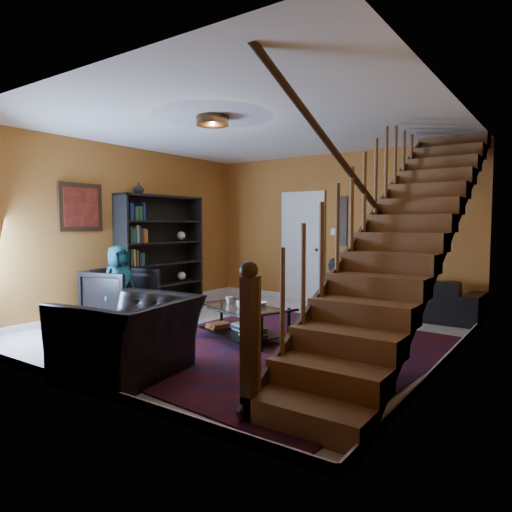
{
  "coord_description": "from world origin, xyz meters",
  "views": [
    {
      "loc": [
        3.66,
        -5.11,
        1.49
      ],
      "look_at": [
        -0.19,
        0.4,
        1.02
      ],
      "focal_mm": 32.0,
      "sensor_mm": 36.0,
      "label": 1
    }
  ],
  "objects_px": {
    "coffee_table": "(239,321)",
    "armchair_left": "(121,294)",
    "sofa": "(409,296)",
    "bookshelf": "(162,254)",
    "armchair_right": "(129,338)"
  },
  "relations": [
    {
      "from": "sofa",
      "to": "coffee_table",
      "type": "xyz_separation_m",
      "value": [
        -1.31,
        -2.82,
        -0.07
      ]
    },
    {
      "from": "armchair_right",
      "to": "sofa",
      "type": "bearing_deg",
      "value": 154.32
    },
    {
      "from": "bookshelf",
      "to": "coffee_table",
      "type": "height_order",
      "value": "bookshelf"
    },
    {
      "from": "coffee_table",
      "to": "bookshelf",
      "type": "bearing_deg",
      "value": 156.66
    },
    {
      "from": "armchair_right",
      "to": "coffee_table",
      "type": "height_order",
      "value": "armchair_right"
    },
    {
      "from": "sofa",
      "to": "armchair_right",
      "type": "distance_m",
      "value": 4.74
    },
    {
      "from": "armchair_right",
      "to": "coffee_table",
      "type": "relative_size",
      "value": 0.9
    },
    {
      "from": "armchair_left",
      "to": "armchair_right",
      "type": "relative_size",
      "value": 0.75
    },
    {
      "from": "armchair_left",
      "to": "bookshelf",
      "type": "bearing_deg",
      "value": 6.82
    },
    {
      "from": "armchair_left",
      "to": "sofa",
      "type": "bearing_deg",
      "value": -60.58
    },
    {
      "from": "armchair_right",
      "to": "armchair_left",
      "type": "bearing_deg",
      "value": -136.13
    },
    {
      "from": "bookshelf",
      "to": "armchair_left",
      "type": "relative_size",
      "value": 2.24
    },
    {
      "from": "bookshelf",
      "to": "armchair_left",
      "type": "height_order",
      "value": "bookshelf"
    },
    {
      "from": "coffee_table",
      "to": "armchair_left",
      "type": "bearing_deg",
      "value": -178.14
    },
    {
      "from": "bookshelf",
      "to": "armchair_left",
      "type": "xyz_separation_m",
      "value": [
        0.35,
        -1.19,
        -0.56
      ]
    }
  ]
}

